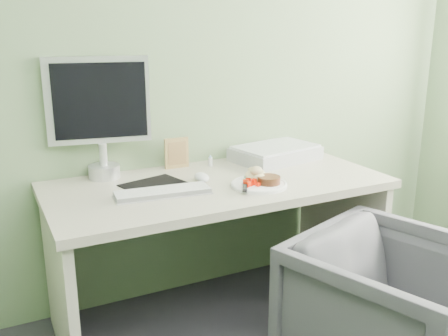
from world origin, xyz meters
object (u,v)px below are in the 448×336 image
scanner (275,154)px  monitor (99,111)px  desk (218,217)px  desk_chair (388,314)px  plate (259,185)px

scanner → monitor: (-0.93, 0.10, 0.29)m
desk → desk_chair: 0.88m
desk → plate: (0.14, -0.15, 0.19)m
desk_chair → desk: bearing=99.0°
desk → scanner: (0.45, 0.22, 0.22)m
scanner → monitor: 0.98m
scanner → monitor: bearing=162.5°
plate → scanner: (0.32, 0.37, 0.03)m
desk → plate: bearing=-48.3°
monitor → plate: bearing=-28.1°
desk → desk_chair: (0.40, -0.74, -0.23)m
desk_chair → monitor: bearing=110.0°
scanner → plate: bearing=-142.2°
desk → desk_chair: desk is taller
scanner → desk_chair: size_ratio=0.64×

